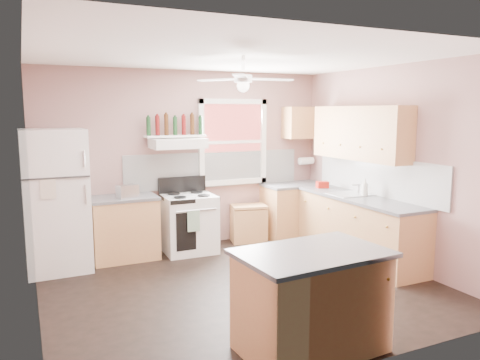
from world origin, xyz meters
name	(u,v)px	position (x,y,z in m)	size (l,w,h in m)	color
floor	(243,287)	(0.00, 0.00, 0.00)	(4.50, 4.50, 0.00)	black
ceiling	(243,56)	(0.00, 0.00, 2.70)	(4.50, 4.50, 0.00)	white
wall_back	(187,159)	(0.00, 2.02, 1.35)	(4.50, 0.05, 2.70)	#906A64
wall_right	(394,166)	(2.27, 0.00, 1.35)	(0.05, 4.00, 2.70)	#906A64
wall_left	(28,189)	(-2.27, 0.00, 1.35)	(0.05, 4.00, 2.70)	#906A64
backsplash_back	(215,169)	(0.45, 1.99, 1.18)	(2.90, 0.03, 0.55)	white
backsplash_right	(376,176)	(2.23, 0.30, 1.18)	(0.03, 2.60, 0.55)	white
window_view	(232,142)	(0.75, 1.98, 1.60)	(1.00, 0.02, 1.20)	maroon
window_frame	(233,142)	(0.75, 1.96, 1.60)	(1.16, 0.07, 1.36)	white
refrigerator	(56,201)	(-1.95, 1.60, 0.93)	(0.79, 0.77, 1.86)	white
base_cabinet_left	(124,229)	(-1.06, 1.70, 0.43)	(0.90, 0.60, 0.86)	#B87B4C
counter_left	(123,198)	(-1.06, 1.70, 0.88)	(0.92, 0.62, 0.04)	#505052
toaster	(127,191)	(-1.02, 1.58, 0.99)	(0.28, 0.16, 0.18)	silver
stove	(189,224)	(-0.12, 1.62, 0.43)	(0.74, 0.64, 0.86)	white
range_hood	(178,143)	(-0.23, 1.75, 1.62)	(0.78, 0.50, 0.14)	white
bottle_shelf	(175,136)	(-0.23, 1.87, 1.72)	(0.90, 0.26, 0.03)	white
cart	(249,225)	(0.93, 1.75, 0.27)	(0.55, 0.36, 0.55)	#B87B4C
base_cabinet_corner	(294,211)	(1.75, 1.70, 0.43)	(1.00, 0.60, 0.86)	#B87B4C
base_cabinet_right	(358,229)	(1.95, 0.30, 0.43)	(0.60, 2.20, 0.86)	#B87B4C
counter_corner	(295,185)	(1.75, 1.70, 0.88)	(1.02, 0.62, 0.04)	#505052
counter_right	(359,198)	(1.94, 0.30, 0.88)	(0.62, 2.22, 0.04)	#505052
sink	(350,195)	(1.94, 0.50, 0.90)	(0.55, 0.45, 0.03)	silver
faucet	(359,189)	(2.10, 0.50, 0.97)	(0.03, 0.03, 0.14)	silver
upper_cabinet_right	(360,133)	(2.08, 0.50, 1.78)	(0.33, 1.80, 0.76)	#B87B4C
upper_cabinet_corner	(302,123)	(1.95, 1.83, 1.90)	(0.60, 0.33, 0.52)	#B87B4C
paper_towel	(306,161)	(2.07, 1.86, 1.25)	(0.12, 0.12, 0.26)	white
island	(311,303)	(-0.10, -1.60, 0.43)	(1.21, 0.76, 0.86)	#B87B4C
island_top	(312,253)	(-0.10, -1.60, 0.88)	(1.28, 0.83, 0.04)	#505052
ceiling_fan_hub	(243,79)	(0.00, 0.00, 2.45)	(0.20, 0.20, 0.08)	white
soap_bottle	(365,188)	(2.03, 0.29, 1.02)	(0.10, 0.10, 0.25)	silver
red_caddy	(322,185)	(1.92, 1.15, 0.95)	(0.18, 0.12, 0.10)	#B41A0F
wine_bottles	(175,125)	(-0.23, 1.87, 1.88)	(0.86, 0.06, 0.31)	#143819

